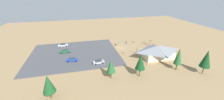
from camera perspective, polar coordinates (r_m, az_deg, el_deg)
ground at (r=70.77m, az=3.46°, el=0.84°), size 160.00×160.00×0.00m
parking_lot_asphalt at (r=66.41m, az=-14.87°, el=-1.45°), size 39.02×32.13×0.05m
bike_pavilion at (r=62.79m, az=17.99°, el=-0.26°), size 14.92×10.44×5.47m
trash_bin at (r=73.95m, az=1.50°, el=2.25°), size 0.60×0.60×0.90m
lot_sign at (r=71.77m, az=2.83°, el=2.39°), size 0.56×0.08×2.20m
pine_east at (r=40.66m, az=-24.46°, el=-12.40°), size 3.34×3.34×6.98m
pine_far_west at (r=45.02m, az=-0.43°, el=-6.57°), size 2.88×2.88×6.64m
pine_center at (r=46.47m, az=11.49°, el=-4.77°), size 3.30×3.30×7.89m
pine_far_east at (r=54.49m, az=25.40°, el=-2.31°), size 2.72×2.72×8.42m
pine_midwest at (r=56.08m, az=33.94°, el=-2.94°), size 3.39×3.39×8.86m
bicycle_white_front_row at (r=79.10m, az=12.78°, el=3.01°), size 1.09×1.29×0.83m
bicycle_red_near_porch at (r=76.53m, az=13.52°, el=2.27°), size 1.00×1.53×0.84m
bicycle_orange_yard_left at (r=80.52m, az=13.46°, el=3.32°), size 0.83×1.54×0.85m
bicycle_green_near_sign at (r=83.15m, az=15.24°, el=3.74°), size 1.67×0.52×0.78m
bicycle_yellow_yard_center at (r=77.73m, az=14.36°, el=2.49°), size 1.33×0.99×0.79m
bicycle_purple_edge_north at (r=79.83m, az=15.17°, el=2.94°), size 0.77×1.55×0.79m
bicycle_blue_lone_west at (r=76.59m, az=12.14°, el=2.40°), size 0.82×1.53×0.80m
bicycle_black_yard_right at (r=64.47m, az=4.39°, el=-1.14°), size 0.79×1.53×0.78m
car_blue_end_stall at (r=59.53m, az=-15.87°, el=-3.71°), size 4.39×2.04×1.47m
car_green_front_row at (r=68.68m, az=-18.55°, el=-0.43°), size 4.84×2.15×1.35m
car_white_by_curb at (r=76.74m, az=-19.23°, el=1.91°), size 4.66×1.88×1.28m
car_silver_far_end at (r=55.84m, az=-5.47°, el=-4.75°), size 4.59×2.27×1.40m
visitor_near_lot at (r=78.84m, az=8.83°, el=3.67°), size 0.37×0.36×1.74m
visitor_crossing_yard at (r=76.21m, az=5.81°, el=3.11°), size 0.36×0.36×1.66m
visitor_by_pavilion at (r=75.70m, az=16.31°, el=2.12°), size 0.36×0.36×1.64m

